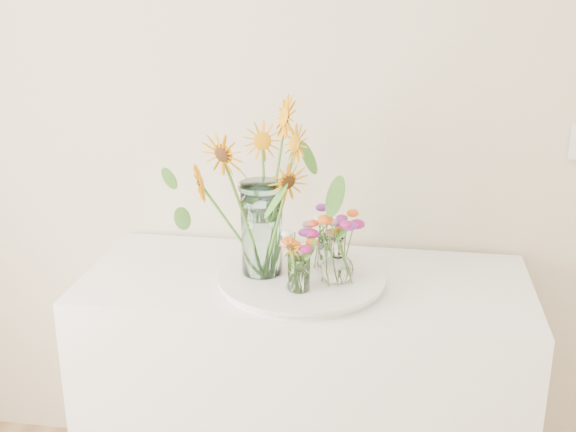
{
  "coord_description": "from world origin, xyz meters",
  "views": [
    {
      "loc": [
        0.14,
        -0.13,
        1.83
      ],
      "look_at": [
        -0.19,
        1.9,
        1.11
      ],
      "focal_mm": 45.0,
      "sensor_mm": 36.0,
      "label": 1
    }
  ],
  "objects_px": {
    "counter": "(304,401)",
    "small_vase_b": "(337,260)",
    "tray": "(301,281)",
    "small_vase_a": "(299,274)",
    "small_vase_c": "(327,252)",
    "mason_jar": "(262,229)"
  },
  "relations": [
    {
      "from": "small_vase_b",
      "to": "small_vase_c",
      "type": "xyz_separation_m",
      "value": [
        -0.04,
        0.1,
        -0.02
      ]
    },
    {
      "from": "mason_jar",
      "to": "small_vase_c",
      "type": "distance_m",
      "value": 0.23
    },
    {
      "from": "tray",
      "to": "small_vase_c",
      "type": "relative_size",
      "value": 4.61
    },
    {
      "from": "counter",
      "to": "small_vase_b",
      "type": "distance_m",
      "value": 0.56
    },
    {
      "from": "mason_jar",
      "to": "small_vase_c",
      "type": "xyz_separation_m",
      "value": [
        0.19,
        0.08,
        -0.09
      ]
    },
    {
      "from": "small_vase_c",
      "to": "counter",
      "type": "bearing_deg",
      "value": -150.31
    },
    {
      "from": "mason_jar",
      "to": "tray",
      "type": "bearing_deg",
      "value": -3.91
    },
    {
      "from": "counter",
      "to": "small_vase_a",
      "type": "height_order",
      "value": "small_vase_a"
    },
    {
      "from": "tray",
      "to": "counter",
      "type": "bearing_deg",
      "value": 84.41
    },
    {
      "from": "small_vase_a",
      "to": "small_vase_b",
      "type": "relative_size",
      "value": 0.78
    },
    {
      "from": "counter",
      "to": "small_vase_a",
      "type": "xyz_separation_m",
      "value": [
        0.0,
        -0.15,
        0.53
      ]
    },
    {
      "from": "counter",
      "to": "small_vase_a",
      "type": "relative_size",
      "value": 12.48
    },
    {
      "from": "tray",
      "to": "small_vase_a",
      "type": "distance_m",
      "value": 0.12
    },
    {
      "from": "mason_jar",
      "to": "small_vase_a",
      "type": "bearing_deg",
      "value": -40.1
    },
    {
      "from": "tray",
      "to": "mason_jar",
      "type": "distance_m",
      "value": 0.2
    },
    {
      "from": "small_vase_a",
      "to": "small_vase_b",
      "type": "height_order",
      "value": "small_vase_b"
    },
    {
      "from": "counter",
      "to": "small_vase_b",
      "type": "bearing_deg",
      "value": -32.91
    },
    {
      "from": "tray",
      "to": "mason_jar",
      "type": "bearing_deg",
      "value": 176.09
    },
    {
      "from": "small_vase_a",
      "to": "small_vase_b",
      "type": "xyz_separation_m",
      "value": [
        0.1,
        0.08,
        0.02
      ]
    },
    {
      "from": "tray",
      "to": "small_vase_b",
      "type": "distance_m",
      "value": 0.14
    },
    {
      "from": "mason_jar",
      "to": "small_vase_c",
      "type": "height_order",
      "value": "mason_jar"
    },
    {
      "from": "small_vase_b",
      "to": "counter",
      "type": "bearing_deg",
      "value": 147.09
    }
  ]
}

